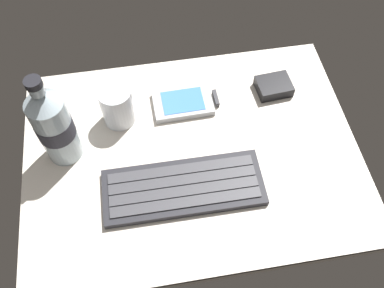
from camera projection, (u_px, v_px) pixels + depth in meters
ground_plane at (192, 156)px, 81.96cm from camera, size 64.00×48.00×2.80cm
keyboard at (183, 187)px, 76.39cm from camera, size 29.08×11.22×1.70cm
handheld_device at (186, 103)px, 86.70cm from camera, size 12.92×7.85×1.50cm
juice_cup at (117, 107)px, 82.17cm from camera, size 6.40×6.40×8.50cm
water_bottle at (54, 125)px, 73.71cm from camera, size 6.73×6.73×20.80cm
charger_block at (274, 86)px, 88.36cm from camera, size 7.42×6.14×2.40cm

